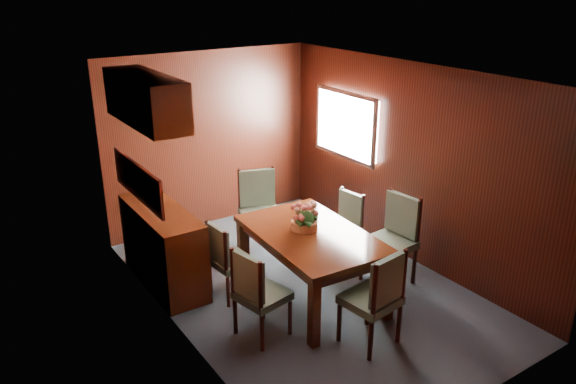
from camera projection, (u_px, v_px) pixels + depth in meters
ground at (305, 288)px, 6.34m from camera, size 4.50×4.50×0.00m
room_shell at (281, 144)px, 5.95m from camera, size 3.06×4.52×2.41m
sideboard at (163, 247)px, 6.30m from camera, size 0.48×1.40×0.90m
dining_table at (311, 242)px, 5.94m from camera, size 1.13×1.71×0.77m
chair_left_near at (256, 290)px, 5.30m from camera, size 0.51×0.52×0.94m
chair_left_far at (226, 257)px, 6.00m from camera, size 0.43×0.45×0.88m
chair_right_near at (394, 234)px, 6.32m from camera, size 0.51×0.53×1.04m
chair_right_far at (345, 222)px, 6.86m from camera, size 0.43×0.45×0.86m
chair_head at (377, 294)px, 5.17m from camera, size 0.53×0.51×1.00m
chair_foot at (259, 206)px, 7.07m from camera, size 0.62×0.61×1.05m
flower_centerpiece at (304, 216)px, 5.93m from camera, size 0.31×0.31×0.31m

